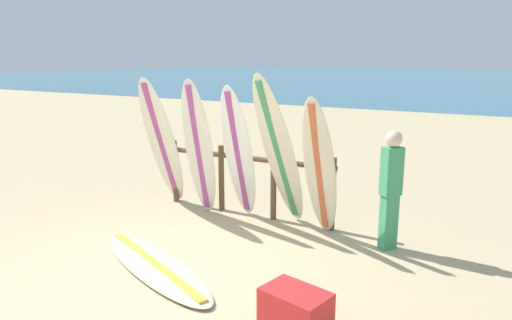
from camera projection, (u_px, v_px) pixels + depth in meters
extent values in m
plane|color=tan|center=(149.00, 280.00, 5.22)|extent=(120.00, 120.00, 0.00)
cube|color=teal|center=(486.00, 77.00, 54.77)|extent=(120.00, 80.00, 0.01)
cylinder|color=brown|center=(175.00, 171.00, 7.95)|extent=(0.09, 0.09, 1.06)
cylinder|color=brown|center=(221.00, 178.00, 7.51)|extent=(0.09, 0.09, 1.06)
cylinder|color=brown|center=(273.00, 186.00, 7.06)|extent=(0.09, 0.09, 1.06)
cylinder|color=brown|center=(332.00, 194.00, 6.62)|extent=(0.09, 0.09, 1.06)
cylinder|color=brown|center=(247.00, 158.00, 7.20)|extent=(2.90, 0.08, 0.08)
ellipsoid|color=silver|center=(162.00, 143.00, 7.49)|extent=(0.65, 1.08, 2.16)
cube|color=#A53F8C|center=(162.00, 143.00, 7.49)|extent=(0.25, 0.95, 1.99)
ellipsoid|color=silver|center=(199.00, 149.00, 7.09)|extent=(0.51, 0.59, 2.14)
cube|color=#A53F8C|center=(199.00, 149.00, 7.09)|extent=(0.12, 0.53, 1.97)
ellipsoid|color=white|center=(239.00, 153.00, 6.95)|extent=(0.49, 0.71, 2.06)
cube|color=#A53F8C|center=(239.00, 153.00, 6.95)|extent=(0.11, 0.66, 1.90)
ellipsoid|color=beige|center=(279.00, 152.00, 6.57)|extent=(0.73, 1.10, 2.25)
cube|color=#388C59|center=(279.00, 152.00, 6.57)|extent=(0.29, 0.95, 2.07)
ellipsoid|color=beige|center=(319.00, 168.00, 6.27)|extent=(0.54, 0.67, 1.96)
cube|color=#CC5933|center=(319.00, 168.00, 6.27)|extent=(0.15, 0.60, 1.81)
ellipsoid|color=beige|center=(154.00, 265.00, 5.52)|extent=(2.47, 1.51, 0.07)
cube|color=gold|center=(154.00, 265.00, 5.52)|extent=(2.10, 1.00, 0.08)
cube|color=#3F9966|center=(388.00, 222.00, 6.01)|extent=(0.23, 0.24, 0.73)
cube|color=#3F9966|center=(392.00, 171.00, 5.86)|extent=(0.28, 0.29, 0.61)
sphere|color=beige|center=(394.00, 139.00, 5.77)|extent=(0.21, 0.21, 0.21)
cube|color=red|center=(295.00, 309.00, 4.29)|extent=(0.67, 0.52, 0.36)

